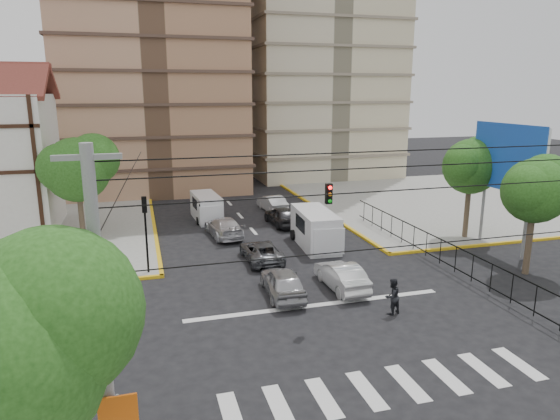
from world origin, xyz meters
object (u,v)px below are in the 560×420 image
object	(u,v)px
van_left_lane	(207,208)
car_white_front_right	(341,276)
traffic_light_nw	(145,222)
pedestrian_crosswalk	(392,296)
car_silver_front_left	(283,282)
van_right_lane	(317,230)

from	to	relation	value
van_left_lane	car_white_front_right	bearing A→B (deg)	-77.33
traffic_light_nw	car_white_front_right	world-z (taller)	traffic_light_nw
pedestrian_crosswalk	car_white_front_right	bearing A→B (deg)	-90.48
car_silver_front_left	van_left_lane	bearing A→B (deg)	-81.40
traffic_light_nw	pedestrian_crosswalk	size ratio (longest dim) A/B	2.52
van_right_lane	car_silver_front_left	bearing A→B (deg)	-118.15
traffic_light_nw	van_left_lane	bearing A→B (deg)	66.60
car_silver_front_left	car_white_front_right	world-z (taller)	car_silver_front_left
van_right_lane	car_white_front_right	size ratio (longest dim) A/B	1.27
car_silver_front_left	car_white_front_right	size ratio (longest dim) A/B	1.01
pedestrian_crosswalk	van_right_lane	bearing A→B (deg)	-108.10
traffic_light_nw	car_silver_front_left	distance (m)	8.55
van_right_lane	car_silver_front_left	size ratio (longest dim) A/B	1.26
van_left_lane	car_silver_front_left	xyz separation A→B (m)	(1.60, -16.37, -0.27)
traffic_light_nw	van_right_lane	bearing A→B (deg)	11.55
van_right_lane	car_white_front_right	bearing A→B (deg)	-96.17
car_white_front_right	pedestrian_crosswalk	distance (m)	3.70
van_right_lane	pedestrian_crosswalk	distance (m)	10.72
pedestrian_crosswalk	traffic_light_nw	bearing A→B (deg)	-55.25
van_left_lane	car_white_front_right	distance (m)	17.00
car_silver_front_left	car_white_front_right	distance (m)	3.25
van_left_lane	pedestrian_crosswalk	bearing A→B (deg)	-77.30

